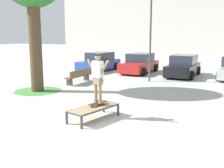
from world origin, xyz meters
name	(u,v)px	position (x,y,z in m)	size (l,w,h in m)	color
ground_plane	(88,127)	(0.00, 0.00, 0.00)	(120.00, 120.00, 0.00)	#B7B5AD
building_facade	(175,12)	(-3.01, 26.52, 5.66)	(29.50, 4.00, 11.31)	silver
skate_box	(94,108)	(-0.21, 0.76, 0.41)	(1.21, 2.03, 0.46)	#38383D
skateboard	(98,103)	(-0.15, 0.98, 0.54)	(0.39, 0.82, 0.09)	black
skater	(98,75)	(-0.15, 0.98, 1.53)	(0.99, 0.36, 1.69)	#8E6647
grass_patch_near_left	(38,91)	(-5.17, 3.71, 0.00)	(2.42, 2.42, 0.01)	#47893D
car_blue	(99,62)	(-5.91, 12.07, 0.69)	(2.20, 4.34, 1.50)	#28479E
car_red	(140,64)	(-2.56, 12.35, 0.69)	(2.11, 4.30, 1.50)	red
car_black	(183,66)	(0.79, 12.03, 0.69)	(2.03, 4.26, 1.50)	black
park_bench	(79,76)	(-4.44, 6.62, 0.45)	(0.44, 2.40, 0.83)	brown
light_post	(151,19)	(-0.74, 8.98, 3.83)	(0.36, 0.36, 5.83)	#4C4C51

